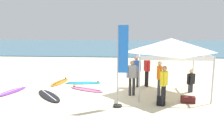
{
  "coord_description": "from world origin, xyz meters",
  "views": [
    {
      "loc": [
        0.55,
        -11.18,
        3.23
      ],
      "look_at": [
        -0.39,
        0.98,
        1.0
      ],
      "focal_mm": 36.85,
      "sensor_mm": 36.0,
      "label": 1
    }
  ],
  "objects_px": {
    "person_grey": "(132,75)",
    "surfboard_black": "(49,96)",
    "surfboard_purple": "(12,91)",
    "gear_bag_by_pole": "(160,101)",
    "person_orange": "(159,76)",
    "person_yellow": "(164,83)",
    "person_red": "(147,69)",
    "person_black": "(191,80)",
    "person_blue": "(136,69)",
    "canopy_tent": "(171,46)",
    "banner_flag": "(120,70)",
    "surfboard_orange": "(60,82)",
    "surfboard_cyan": "(84,83)",
    "gear_bag_near_tent": "(188,100)",
    "surfboard_pink": "(86,89)"
  },
  "relations": [
    {
      "from": "person_grey",
      "to": "surfboard_black",
      "type": "bearing_deg",
      "value": -173.11
    },
    {
      "from": "person_grey",
      "to": "surfboard_purple",
      "type": "bearing_deg",
      "value": 178.99
    },
    {
      "from": "surfboard_black",
      "to": "gear_bag_by_pole",
      "type": "xyz_separation_m",
      "value": [
        5.2,
        -0.71,
        0.1
      ]
    },
    {
      "from": "person_orange",
      "to": "person_yellow",
      "type": "relative_size",
      "value": 1.0
    },
    {
      "from": "person_orange",
      "to": "person_red",
      "type": "bearing_deg",
      "value": 102.88
    },
    {
      "from": "person_grey",
      "to": "person_black",
      "type": "relative_size",
      "value": 1.43
    },
    {
      "from": "surfboard_black",
      "to": "person_blue",
      "type": "relative_size",
      "value": 1.39
    },
    {
      "from": "person_black",
      "to": "person_orange",
      "type": "bearing_deg",
      "value": -152.78
    },
    {
      "from": "canopy_tent",
      "to": "surfboard_black",
      "type": "bearing_deg",
      "value": -169.98
    },
    {
      "from": "banner_flag",
      "to": "canopy_tent",
      "type": "bearing_deg",
      "value": 43.76
    },
    {
      "from": "person_black",
      "to": "surfboard_orange",
      "type": "bearing_deg",
      "value": 167.86
    },
    {
      "from": "surfboard_cyan",
      "to": "person_yellow",
      "type": "height_order",
      "value": "person_yellow"
    },
    {
      "from": "person_blue",
      "to": "surfboard_cyan",
      "type": "bearing_deg",
      "value": 168.76
    },
    {
      "from": "banner_flag",
      "to": "gear_bag_near_tent",
      "type": "distance_m",
      "value": 3.36
    },
    {
      "from": "surfboard_black",
      "to": "surfboard_orange",
      "type": "bearing_deg",
      "value": 96.25
    },
    {
      "from": "surfboard_pink",
      "to": "gear_bag_near_tent",
      "type": "height_order",
      "value": "gear_bag_near_tent"
    },
    {
      "from": "canopy_tent",
      "to": "person_grey",
      "type": "xyz_separation_m",
      "value": [
        -1.87,
        -0.55,
        -1.4
      ]
    },
    {
      "from": "surfboard_pink",
      "to": "person_red",
      "type": "distance_m",
      "value": 3.5
    },
    {
      "from": "surfboard_pink",
      "to": "surfboard_cyan",
      "type": "relative_size",
      "value": 0.97
    },
    {
      "from": "surfboard_orange",
      "to": "person_black",
      "type": "distance_m",
      "value": 7.46
    },
    {
      "from": "surfboard_pink",
      "to": "person_grey",
      "type": "xyz_separation_m",
      "value": [
        2.39,
        -0.82,
        0.95
      ]
    },
    {
      "from": "gear_bag_by_pole",
      "to": "gear_bag_near_tent",
      "type": "bearing_deg",
      "value": 12.29
    },
    {
      "from": "banner_flag",
      "to": "gear_bag_by_pole",
      "type": "height_order",
      "value": "banner_flag"
    },
    {
      "from": "gear_bag_near_tent",
      "to": "surfboard_orange",
      "type": "bearing_deg",
      "value": 154.24
    },
    {
      "from": "surfboard_orange",
      "to": "gear_bag_by_pole",
      "type": "distance_m",
      "value": 6.53
    },
    {
      "from": "person_red",
      "to": "gear_bag_near_tent",
      "type": "bearing_deg",
      "value": -59.51
    },
    {
      "from": "gear_bag_by_pole",
      "to": "banner_flag",
      "type": "bearing_deg",
      "value": -163.38
    },
    {
      "from": "person_red",
      "to": "gear_bag_by_pole",
      "type": "height_order",
      "value": "person_red"
    },
    {
      "from": "surfboard_black",
      "to": "gear_bag_near_tent",
      "type": "xyz_separation_m",
      "value": [
        6.42,
        -0.45,
        0.1
      ]
    },
    {
      "from": "surfboard_cyan",
      "to": "gear_bag_by_pole",
      "type": "distance_m",
      "value": 5.33
    },
    {
      "from": "surfboard_orange",
      "to": "person_orange",
      "type": "xyz_separation_m",
      "value": [
        5.56,
        -2.44,
        0.95
      ]
    },
    {
      "from": "surfboard_black",
      "to": "person_red",
      "type": "bearing_deg",
      "value": 25.46
    },
    {
      "from": "person_red",
      "to": "person_blue",
      "type": "xyz_separation_m",
      "value": [
        -0.6,
        -0.15,
        0.0
      ]
    },
    {
      "from": "person_blue",
      "to": "person_yellow",
      "type": "distance_m",
      "value": 3.24
    },
    {
      "from": "surfboard_black",
      "to": "person_red",
      "type": "xyz_separation_m",
      "value": [
        4.81,
        2.29,
        0.95
      ]
    },
    {
      "from": "surfboard_orange",
      "to": "person_yellow",
      "type": "distance_m",
      "value": 6.78
    },
    {
      "from": "surfboard_cyan",
      "to": "surfboard_purple",
      "type": "bearing_deg",
      "value": -146.72
    },
    {
      "from": "person_grey",
      "to": "gear_bag_near_tent",
      "type": "height_order",
      "value": "person_grey"
    },
    {
      "from": "person_blue",
      "to": "person_black",
      "type": "relative_size",
      "value": 1.43
    },
    {
      "from": "person_red",
      "to": "gear_bag_by_pole",
      "type": "distance_m",
      "value": 3.15
    },
    {
      "from": "person_blue",
      "to": "gear_bag_by_pole",
      "type": "distance_m",
      "value": 3.13
    },
    {
      "from": "person_black",
      "to": "person_red",
      "type": "bearing_deg",
      "value": 153.88
    },
    {
      "from": "surfboard_orange",
      "to": "gear_bag_near_tent",
      "type": "bearing_deg",
      "value": -25.76
    },
    {
      "from": "surfboard_cyan",
      "to": "gear_bag_near_tent",
      "type": "xyz_separation_m",
      "value": [
        5.28,
        -3.19,
        0.1
      ]
    },
    {
      "from": "person_grey",
      "to": "surfboard_pink",
      "type": "bearing_deg",
      "value": 160.92
    },
    {
      "from": "surfboard_black",
      "to": "person_black",
      "type": "bearing_deg",
      "value": 10.09
    },
    {
      "from": "person_grey",
      "to": "gear_bag_near_tent",
      "type": "distance_m",
      "value": 2.75
    },
    {
      "from": "surfboard_black",
      "to": "banner_flag",
      "type": "height_order",
      "value": "banner_flag"
    },
    {
      "from": "person_yellow",
      "to": "gear_bag_near_tent",
      "type": "relative_size",
      "value": 2.85
    },
    {
      "from": "surfboard_purple",
      "to": "gear_bag_near_tent",
      "type": "height_order",
      "value": "gear_bag_near_tent"
    }
  ]
}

